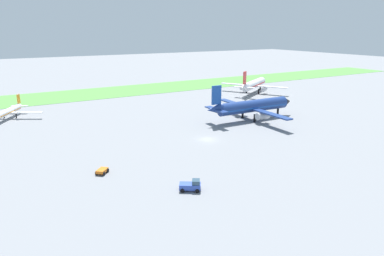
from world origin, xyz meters
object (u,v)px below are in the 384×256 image
Objects in this scene: airplane_parked_jet_far at (254,84)px; airplane_taxiing_turboprop at (8,111)px; airplane_midfield_jet at (252,106)px; baggage_cart_midfield at (102,171)px; pushback_tug_near_gate at (191,185)px.

airplane_taxiing_turboprop is (-93.70, 3.27, -1.46)m from airplane_parked_jet_far.
airplane_parked_jet_far is 1.41× the size of airplane_taxiing_turboprop.
airplane_midfield_jet is 10.95× the size of baggage_cart_midfield.
airplane_parked_jet_far is 97.90m from baggage_cart_midfield.
baggage_cart_midfield is at bearing -159.58° from airplane_midfield_jet.
airplane_midfield_jet is 52.19m from pushback_tug_near_gate.
airplane_midfield_jet is (-30.66, -35.48, 0.35)m from airplane_parked_jet_far.
airplane_midfield_jet is at bearing 88.96° from airplane_taxiing_turboprop.
airplane_taxiing_turboprop is 6.33× the size of baggage_cart_midfield.
airplane_parked_jet_far is at bearing 166.84° from baggage_cart_midfield.
airplane_parked_jet_far is at bearing 77.01° from pushback_tug_near_gate.
baggage_cart_midfield is at bearing 42.25° from airplane_taxiing_turboprop.
airplane_parked_jet_far reaches higher than airplane_taxiing_turboprop.
airplane_taxiing_turboprop is at bearing 146.42° from airplane_parked_jet_far.
airplane_taxiing_turboprop is 74.02m from airplane_midfield_jet.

